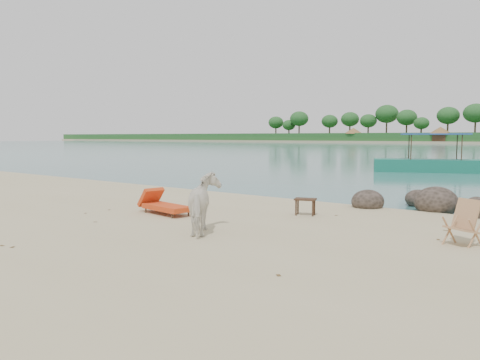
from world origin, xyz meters
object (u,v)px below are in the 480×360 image
(boulders, at_px, (452,206))
(deck_chair, at_px, (463,224))
(side_table, at_px, (305,208))
(boat_near, at_px, (435,140))
(cow, at_px, (205,204))
(lounge_chair, at_px, (167,205))

(boulders, height_order, deck_chair, deck_chair)
(side_table, bearing_deg, boulders, 27.50)
(boulders, height_order, boat_near, boat_near)
(cow, distance_m, side_table, 3.31)
(boulders, xyz_separation_m, lounge_chair, (-5.79, -5.12, 0.11))
(deck_chair, bearing_deg, boulders, 133.60)
(cow, xyz_separation_m, boat_near, (-1.32, 21.73, 1.22))
(side_table, relative_size, boat_near, 0.07)
(cow, relative_size, lounge_chair, 0.82)
(cow, height_order, side_table, cow)
(side_table, relative_size, deck_chair, 0.63)
(deck_chair, bearing_deg, boat_near, 134.52)
(lounge_chair, relative_size, boat_near, 0.24)
(deck_chair, relative_size, boat_near, 0.11)
(boulders, xyz_separation_m, boat_near, (-4.73, 15.49, 1.68))
(cow, height_order, lounge_chair, cow)
(deck_chair, distance_m, boat_near, 20.56)
(cow, bearing_deg, boulders, -158.33)
(boulders, distance_m, cow, 7.13)
(side_table, bearing_deg, lounge_chair, -163.69)
(side_table, distance_m, lounge_chair, 3.62)
(boulders, relative_size, cow, 4.11)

